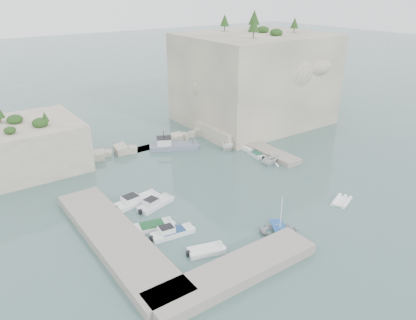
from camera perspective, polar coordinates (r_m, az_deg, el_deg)
ground at (r=53.43m, az=3.74°, el=-5.05°), size 400.00×400.00×0.00m
cliff_east at (r=81.21m, az=6.45°, el=11.26°), size 26.00×22.00×17.00m
cliff_terrace at (r=73.27m, az=2.88°, el=4.13°), size 8.00×10.00×2.50m
outcrop_west at (r=65.79m, az=-24.53°, el=1.77°), size 16.00×14.00×7.00m
quay_west at (r=45.03m, az=-12.84°, el=-10.79°), size 5.00×24.00×1.10m
quay_south at (r=39.74m, az=3.79°, el=-15.40°), size 18.00×4.00×1.10m
ledge_east at (r=68.18m, az=7.34°, el=1.69°), size 3.00×16.00×0.80m
breakwater at (r=69.56m, az=-8.33°, el=2.35°), size 28.00×3.00×1.40m
motorboat_a at (r=52.51m, az=-9.93°, el=-5.93°), size 6.69×2.73×1.40m
motorboat_b at (r=51.44m, az=-7.36°, el=-6.41°), size 5.74×3.28×1.40m
motorboat_c at (r=47.04m, az=-7.83°, el=-9.54°), size 5.58×3.05×0.70m
motorboat_d at (r=45.72m, az=-4.97°, el=-10.47°), size 5.48×2.24×1.40m
motorboat_e at (r=42.94m, az=-0.23°, el=-12.89°), size 4.48×2.80×0.70m
rowboat at (r=46.67m, az=10.03°, el=-10.00°), size 5.32×4.82×0.90m
inflatable_dinghy at (r=54.51m, az=18.24°, el=-5.67°), size 3.93×2.87×0.44m
tender_east_a at (r=63.34m, az=8.70°, el=-0.53°), size 3.84×3.34×1.98m
tender_east_b at (r=65.77m, az=6.84°, el=0.51°), size 1.71×3.97×0.70m
tender_east_c at (r=68.25m, az=5.56°, el=1.44°), size 2.14×4.97×0.70m
tender_east_d at (r=68.88m, az=3.25°, el=1.73°), size 5.54×3.48×2.01m
work_boat at (r=68.70m, az=-4.84°, el=1.62°), size 9.07×6.17×2.20m
rowboat_mast at (r=45.33m, az=10.25°, el=-7.30°), size 0.10×0.10×4.20m
vegetation at (r=77.54m, az=3.04°, el=17.85°), size 53.48×13.88×13.40m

